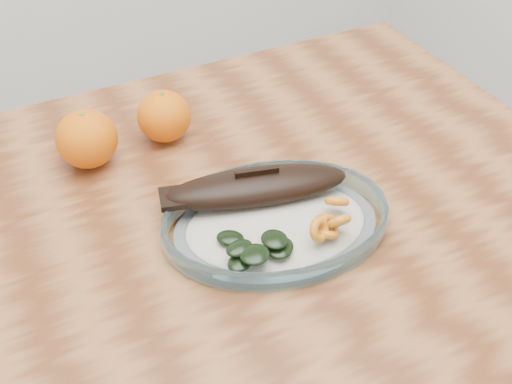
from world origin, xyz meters
TOP-DOWN VIEW (x-y plane):
  - dining_table at (0.00, 0.00)m, footprint 1.20×0.80m
  - plated_meal at (0.10, -0.06)m, footprint 0.64×0.64m
  - orange_left at (-0.08, 0.19)m, footprint 0.09×0.09m
  - orange_right at (0.04, 0.20)m, footprint 0.08×0.08m

SIDE VIEW (x-z plane):
  - dining_table at x=0.00m, z-range 0.28..1.03m
  - plated_meal at x=0.10m, z-range 0.73..0.81m
  - orange_right at x=0.04m, z-range 0.75..0.83m
  - orange_left at x=-0.08m, z-range 0.75..0.84m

